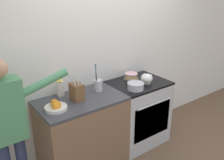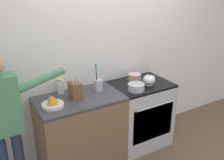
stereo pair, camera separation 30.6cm
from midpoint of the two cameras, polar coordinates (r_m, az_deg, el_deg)
The scene contains 12 objects.
ground_plane at distance 3.52m, azimuth 8.18°, elevation -17.44°, with size 16.00×16.00×0.00m, color brown.
wall_back at distance 3.39m, azimuth 2.65°, elevation 6.03°, with size 8.00×0.04×2.60m.
counter_cabinet at distance 3.18m, azimuth -4.36°, elevation -11.71°, with size 1.02×0.62×0.93m.
stove_range at distance 3.60m, azimuth 8.77°, elevation -7.65°, with size 0.78×0.65×0.93m.
layer_cake at distance 3.49m, azimuth 7.68°, elevation 0.63°, with size 0.21×0.21×0.09m.
tea_kettle at distance 3.35m, azimuth 11.11°, elevation -0.01°, with size 0.20×0.16×0.16m.
mixing_bowl at distance 3.15m, azimuth 8.33°, elevation -1.66°, with size 0.22×0.22×0.09m.
knife_block at distance 2.91m, azimuth -5.45°, elevation -2.37°, with size 0.12×0.17×0.29m.
utensil_crock at distance 3.11m, azimuth -0.38°, elevation -1.07°, with size 0.10×0.10×0.35m.
fruit_bowl at distance 2.77m, azimuth -10.35°, elevation -5.42°, with size 0.24×0.24×0.10m.
milk_carton at distance 3.05m, azimuth -8.95°, elevation -1.32°, with size 0.07×0.07×0.22m.
person_baker at distance 2.68m, azimuth -20.38°, elevation -7.97°, with size 0.91×0.20×1.59m.
Camera 2 is at (-1.65, -2.18, 2.20)m, focal length 40.00 mm.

